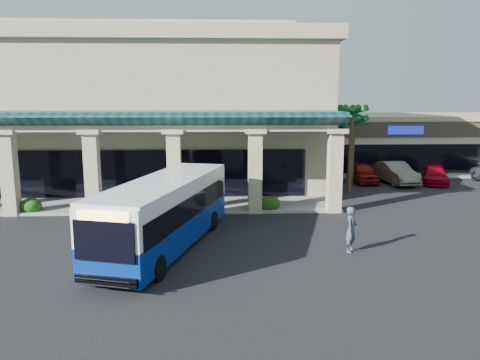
{
  "coord_description": "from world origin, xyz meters",
  "views": [
    {
      "loc": [
        -0.42,
        -20.58,
        6.39
      ],
      "look_at": [
        0.58,
        3.39,
        2.2
      ],
      "focal_mm": 35.0,
      "sensor_mm": 36.0,
      "label": 1
    }
  ],
  "objects_px": {
    "car_white": "(395,173)",
    "car_silver": "(362,172)",
    "car_red": "(435,175)",
    "pedestrian": "(351,229)",
    "transit_bus": "(166,214)"
  },
  "relations": [
    {
      "from": "car_white",
      "to": "car_silver",
      "type": "bearing_deg",
      "value": 154.57
    },
    {
      "from": "car_silver",
      "to": "car_white",
      "type": "relative_size",
      "value": 0.88
    },
    {
      "from": "car_silver",
      "to": "car_red",
      "type": "height_order",
      "value": "car_silver"
    },
    {
      "from": "car_white",
      "to": "car_red",
      "type": "height_order",
      "value": "car_white"
    },
    {
      "from": "car_silver",
      "to": "car_white",
      "type": "height_order",
      "value": "car_white"
    },
    {
      "from": "pedestrian",
      "to": "car_red",
      "type": "height_order",
      "value": "pedestrian"
    },
    {
      "from": "transit_bus",
      "to": "pedestrian",
      "type": "bearing_deg",
      "value": 9.76
    },
    {
      "from": "car_white",
      "to": "car_red",
      "type": "xyz_separation_m",
      "value": [
        3.05,
        -0.15,
        -0.18
      ]
    },
    {
      "from": "pedestrian",
      "to": "car_white",
      "type": "bearing_deg",
      "value": 6.69
    },
    {
      "from": "transit_bus",
      "to": "car_white",
      "type": "xyz_separation_m",
      "value": [
        15.62,
        15.02,
        -0.69
      ]
    },
    {
      "from": "transit_bus",
      "to": "car_red",
      "type": "bearing_deg",
      "value": 54.35
    },
    {
      "from": "transit_bus",
      "to": "car_white",
      "type": "bearing_deg",
      "value": 59.69
    },
    {
      "from": "transit_bus",
      "to": "car_silver",
      "type": "xyz_separation_m",
      "value": [
        13.35,
        15.76,
        -0.77
      ]
    },
    {
      "from": "transit_bus",
      "to": "car_white",
      "type": "height_order",
      "value": "transit_bus"
    },
    {
      "from": "pedestrian",
      "to": "car_white",
      "type": "distance_m",
      "value": 17.66
    }
  ]
}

